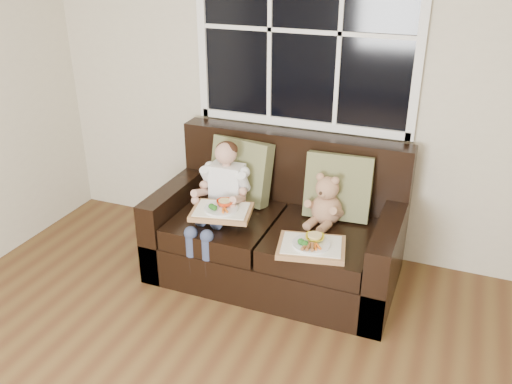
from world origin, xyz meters
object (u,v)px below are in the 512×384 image
at_px(child, 222,191).
at_px(tray_left, 222,210).
at_px(tray_right, 311,246).
at_px(loveseat, 279,233).
at_px(teddy_bear, 326,204).

distance_m(child, tray_left, 0.20).
distance_m(tray_left, tray_right, 0.66).
bearing_deg(tray_left, tray_right, -18.40).
xyz_separation_m(loveseat, child, (-0.39, -0.11, 0.32)).
xyz_separation_m(loveseat, tray_left, (-0.31, -0.29, 0.26)).
height_order(loveseat, tray_right, loveseat).
xyz_separation_m(child, teddy_bear, (0.72, 0.13, -0.03)).
bearing_deg(loveseat, child, -163.51).
relative_size(loveseat, teddy_bear, 4.56).
xyz_separation_m(loveseat, teddy_bear, (0.33, 0.02, 0.29)).
bearing_deg(teddy_bear, loveseat, -164.05).
distance_m(loveseat, tray_right, 0.53).
relative_size(loveseat, child, 2.18).
relative_size(loveseat, tray_right, 3.57).
relative_size(child, tray_right, 1.64).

